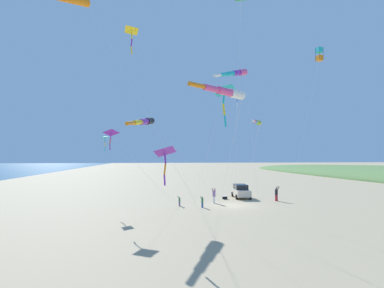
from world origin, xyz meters
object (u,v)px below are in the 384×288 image
at_px(person_adult_flyer, 276,193).
at_px(kite_windsock_white_trailing, 257,122).
at_px(kite_delta_rainbow_low_near, 131,31).
at_px(kite_delta_checkered_midright, 237,95).
at_px(kite_delta_black_fish_shape, 105,138).
at_px(kite_windsock_red_high_left, 144,122).
at_px(kite_windsock_purple_drifting, 235,73).
at_px(person_child_grey_jacket, 179,201).
at_px(person_child_green_jacket, 214,195).
at_px(kite_delta_long_streamer_right, 224,91).
at_px(cooler_box, 225,198).
at_px(kite_delta_orange_high_right, 111,133).
at_px(kite_windsock_magenta_far_left, 225,92).
at_px(person_bystander_far, 202,201).
at_px(parked_car, 241,191).
at_px(kite_box_small_distant, 319,55).
at_px(kite_delta_green_low_center, 164,152).

bearing_deg(person_adult_flyer, kite_windsock_white_trailing, 58.49).
distance_m(kite_windsock_white_trailing, kite_delta_rainbow_low_near, 20.44).
relative_size(kite_delta_checkered_midright, kite_delta_black_fish_shape, 1.35).
bearing_deg(kite_windsock_red_high_left, kite_windsock_purple_drifting, -178.20).
height_order(person_adult_flyer, kite_delta_checkered_midright, kite_delta_checkered_midright).
bearing_deg(person_child_grey_jacket, person_child_green_jacket, -162.75).
height_order(kite_windsock_purple_drifting, kite_delta_long_streamer_right, kite_windsock_purple_drifting).
height_order(cooler_box, kite_windsock_white_trailing, kite_windsock_white_trailing).
distance_m(kite_windsock_purple_drifting, kite_delta_rainbow_low_near, 13.85).
distance_m(person_child_grey_jacket, kite_windsock_red_high_left, 10.33).
bearing_deg(kite_delta_black_fish_shape, kite_delta_long_streamer_right, 131.11).
xyz_separation_m(person_child_green_jacket, kite_delta_rainbow_low_near, (10.18, -0.06, 19.89)).
relative_size(kite_windsock_white_trailing, kite_delta_orange_high_right, 2.14).
relative_size(person_adult_flyer, kite_windsock_red_high_left, 0.16).
relative_size(person_child_green_jacket, kite_windsock_magenta_far_left, 0.13).
relative_size(person_adult_flyer, person_child_green_jacket, 0.99).
xyz_separation_m(person_child_green_jacket, person_bystander_far, (2.04, 2.79, -0.33)).
distance_m(person_child_grey_jacket, kite_delta_long_streamer_right, 15.32).
height_order(kite_delta_black_fish_shape, kite_windsock_red_high_left, kite_windsock_red_high_left).
bearing_deg(person_child_grey_jacket, kite_delta_rainbow_low_near, -14.14).
distance_m(parked_car, kite_delta_black_fish_shape, 19.61).
relative_size(parked_car, kite_delta_rainbow_low_near, 0.21).
distance_m(person_adult_flyer, kite_box_small_distant, 17.44).
height_order(person_child_green_jacket, kite_delta_rainbow_low_near, kite_delta_rainbow_low_near).
height_order(kite_windsock_magenta_far_left, kite_delta_long_streamer_right, kite_delta_long_streamer_right).
bearing_deg(kite_delta_orange_high_right, person_child_green_jacket, -152.09).
height_order(kite_delta_long_streamer_right, kite_delta_green_low_center, kite_delta_long_streamer_right).
relative_size(kite_box_small_distant, kite_delta_rainbow_low_near, 0.79).
distance_m(person_adult_flyer, kite_delta_orange_high_right, 22.24).
bearing_deg(person_child_green_jacket, kite_delta_black_fish_shape, 0.21).
relative_size(kite_windsock_magenta_far_left, kite_delta_long_streamer_right, 1.24).
bearing_deg(kite_windsock_purple_drifting, kite_delta_orange_high_right, 5.05).
distance_m(kite_windsock_red_high_left, kite_delta_green_low_center, 11.35).
height_order(person_child_grey_jacket, kite_windsock_red_high_left, kite_windsock_red_high_left).
distance_m(parked_car, kite_windsock_white_trailing, 18.06).
relative_size(kite_delta_long_streamer_right, kite_delta_rainbow_low_near, 0.56).
relative_size(kite_box_small_distant, kite_delta_green_low_center, 1.13).
height_order(person_child_grey_jacket, kite_box_small_distant, kite_box_small_distant).
height_order(kite_delta_checkered_midright, kite_windsock_red_high_left, kite_delta_checkered_midright).
relative_size(person_child_green_jacket, kite_box_small_distant, 0.11).
xyz_separation_m(kite_windsock_white_trailing, kite_windsock_purple_drifting, (-0.28, -6.85, 6.22)).
distance_m(kite_windsock_white_trailing, kite_windsock_magenta_far_left, 6.79).
distance_m(parked_car, kite_windsock_purple_drifting, 16.92).
height_order(person_child_green_jacket, kite_delta_green_low_center, kite_delta_green_low_center).
bearing_deg(kite_windsock_magenta_far_left, person_child_grey_jacket, -86.20).
relative_size(cooler_box, kite_windsock_magenta_far_left, 0.04).
bearing_deg(kite_delta_checkered_midright, person_bystander_far, -37.52).
distance_m(kite_delta_checkered_midright, kite_windsock_red_high_left, 10.27).
relative_size(kite_windsock_purple_drifting, kite_delta_orange_high_right, 1.87).
xyz_separation_m(kite_windsock_purple_drifting, kite_delta_rainbow_low_near, (11.30, -5.12, 6.16)).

